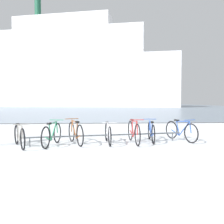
{
  "coord_description": "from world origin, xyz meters",
  "views": [
    {
      "loc": [
        1.16,
        -4.42,
        1.4
      ],
      "look_at": [
        1.72,
        5.81,
        0.92
      ],
      "focal_mm": 36.41,
      "sensor_mm": 36.0,
      "label": 1
    }
  ],
  "objects": [
    {
      "name": "bike_rack",
      "position": [
        1.37,
        3.05,
        0.27
      ],
      "size": [
        5.27,
        0.91,
        0.31
      ],
      "color": "#4C5156",
      "rests_on": "ground"
    },
    {
      "name": "bicycle_1",
      "position": [
        -0.34,
        2.8,
        0.36
      ],
      "size": [
        0.46,
        1.64,
        0.79
      ],
      "color": "black",
      "rests_on": "ground"
    },
    {
      "name": "bicycle_4",
      "position": [
        2.3,
        3.09,
        0.38
      ],
      "size": [
        0.46,
        1.78,
        0.83
      ],
      "color": "black",
      "rests_on": "ground"
    },
    {
      "name": "bicycle_3",
      "position": [
        1.44,
        3.03,
        0.34
      ],
      "size": [
        0.46,
        1.59,
        0.74
      ],
      "color": "black",
      "rests_on": "ground"
    },
    {
      "name": "bicycle_6",
      "position": [
        4.04,
        3.43,
        0.36
      ],
      "size": [
        0.69,
        1.59,
        0.78
      ],
      "color": "black",
      "rests_on": "ground"
    },
    {
      "name": "bicycle_5",
      "position": [
        2.96,
        3.36,
        0.35
      ],
      "size": [
        0.46,
        1.62,
        0.76
      ],
      "color": "black",
      "rests_on": "ground"
    },
    {
      "name": "bicycle_0",
      "position": [
        -1.28,
        2.59,
        0.34
      ],
      "size": [
        0.84,
        1.49,
        0.75
      ],
      "color": "black",
      "rests_on": "ground"
    },
    {
      "name": "bicycle_2",
      "position": [
        0.37,
        3.02,
        0.37
      ],
      "size": [
        0.71,
        1.56,
        0.82
      ],
      "color": "black",
      "rests_on": "ground"
    },
    {
      "name": "ground",
      "position": [
        0.0,
        53.9,
        -0.04
      ],
      "size": [
        80.0,
        132.0,
        0.08
      ],
      "color": "silver"
    },
    {
      "name": "ferry_ship",
      "position": [
        -7.4,
        56.36,
        9.71
      ],
      "size": [
        56.83,
        21.57,
        28.99
      ],
      "color": "white",
      "rests_on": "ground"
    }
  ]
}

